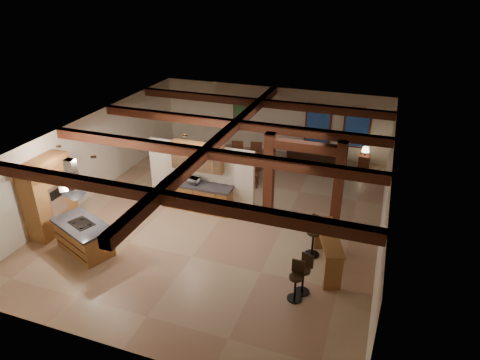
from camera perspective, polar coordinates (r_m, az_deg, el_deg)
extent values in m
plane|color=tan|center=(14.39, -2.22, -4.65)|extent=(12.00, 12.00, 0.00)
plane|color=silver|center=(19.00, 4.40, 8.01)|extent=(10.00, 0.00, 10.00)
plane|color=silver|center=(9.30, -16.51, -14.84)|extent=(10.00, 0.00, 10.00)
plane|color=silver|center=(16.09, -19.15, 3.11)|extent=(0.00, 12.00, 12.00)
plane|color=silver|center=(12.90, 18.82, -2.70)|extent=(0.00, 12.00, 12.00)
plane|color=#391C12|center=(13.13, -2.44, 6.26)|extent=(12.00, 12.00, 0.00)
cube|color=#401610|center=(9.92, -10.99, -2.15)|extent=(10.00, 0.25, 0.28)
cube|color=#401610|center=(12.07, -4.71, 3.61)|extent=(10.00, 0.25, 0.28)
cube|color=#401610|center=(14.32, -0.50, 7.42)|extent=(10.00, 0.25, 0.28)
cube|color=#401610|center=(16.77, 2.70, 10.25)|extent=(10.00, 0.25, 0.28)
cube|color=#401610|center=(13.18, -2.43, 5.69)|extent=(0.28, 12.00, 0.28)
cube|color=#401610|center=(13.73, 3.89, 0.56)|extent=(0.30, 0.30, 2.90)
cube|color=#401610|center=(13.38, 12.98, -0.82)|extent=(0.30, 0.30, 2.90)
cube|color=#401610|center=(13.04, 8.70, 4.41)|extent=(2.50, 0.28, 0.28)
cube|color=silver|center=(14.63, -5.23, 0.69)|extent=(3.80, 0.18, 2.20)
cube|color=#965F30|center=(14.25, -24.14, -1.97)|extent=(0.64, 1.60, 2.40)
cube|color=silver|center=(14.08, -23.20, -2.36)|extent=(0.06, 0.62, 0.95)
cube|color=black|center=(13.97, -23.23, -1.66)|extent=(0.01, 0.50, 0.28)
cube|color=#965F30|center=(14.62, -5.75, -2.30)|extent=(2.40, 0.60, 0.86)
cube|color=black|center=(14.40, -5.83, -0.66)|extent=(2.50, 0.66, 0.08)
cube|color=#965F30|center=(14.17, -5.65, 3.13)|extent=(1.80, 0.34, 0.95)
cube|color=silver|center=(14.02, -5.95, 2.85)|extent=(1.74, 0.02, 0.90)
pyramid|color=silver|center=(12.62, -20.95, -2.32)|extent=(1.10, 1.10, 0.45)
cube|color=silver|center=(12.27, -21.55, 1.00)|extent=(0.26, 0.22, 0.73)
cube|color=#401610|center=(18.54, 10.37, 7.35)|extent=(1.10, 0.05, 1.70)
cube|color=black|center=(18.51, 10.35, 7.32)|extent=(0.95, 0.02, 1.55)
cube|color=#401610|center=(18.38, 15.30, 6.67)|extent=(1.10, 0.05, 1.70)
cube|color=black|center=(18.35, 15.29, 6.64)|extent=(0.95, 0.02, 1.55)
cube|color=#401610|center=(19.29, 0.02, 9.16)|extent=(0.65, 0.04, 0.85)
cube|color=#25572D|center=(19.26, 0.00, 9.14)|extent=(0.55, 0.01, 0.75)
cylinder|color=silver|center=(12.14, -18.96, 2.91)|extent=(0.16, 0.16, 0.03)
cylinder|color=silver|center=(13.11, -7.34, 5.88)|extent=(0.16, 0.16, 0.03)
cylinder|color=silver|center=(13.23, -23.03, 4.11)|extent=(0.16, 0.16, 0.03)
cube|color=#965F30|center=(13.26, -20.04, -7.29)|extent=(1.95, 1.48, 0.84)
cube|color=black|center=(13.02, -20.35, -5.61)|extent=(2.10, 1.63, 0.08)
cube|color=black|center=(13.00, -20.38, -5.44)|extent=(0.86, 0.73, 0.02)
imported|color=#3E1B0F|center=(16.87, -0.59, 1.47)|extent=(1.98, 1.49, 0.62)
imported|color=black|center=(18.52, 9.93, 3.46)|extent=(2.31, 1.14, 0.65)
imported|color=silver|center=(14.37, -6.18, -0.08)|extent=(0.41, 0.30, 0.22)
cube|color=#965F30|center=(11.71, 11.82, -7.39)|extent=(1.09, 2.05, 0.06)
cube|color=#965F30|center=(11.30, 12.32, -12.10)|extent=(0.46, 0.23, 1.00)
cube|color=#965F30|center=(12.73, 10.95, -7.09)|extent=(0.46, 0.23, 1.00)
cube|color=#401610|center=(18.34, 16.20, 2.38)|extent=(0.45, 0.45, 0.55)
cylinder|color=black|center=(18.20, 16.34, 3.42)|extent=(0.07, 0.07, 0.18)
cone|color=#F4CA92|center=(18.14, 16.41, 3.94)|extent=(0.31, 0.31, 0.20)
cylinder|color=black|center=(10.96, 8.49, -11.86)|extent=(0.34, 0.34, 0.07)
cube|color=black|center=(10.94, 8.99, -10.52)|extent=(0.32, 0.14, 0.38)
cylinder|color=black|center=(11.17, 8.37, -13.24)|extent=(0.06, 0.06, 0.67)
cylinder|color=black|center=(11.38, 8.26, -14.50)|extent=(0.38, 0.38, 0.03)
cylinder|color=black|center=(10.74, 7.46, -12.75)|extent=(0.34, 0.34, 0.07)
cube|color=black|center=(10.73, 7.77, -11.35)|extent=(0.32, 0.06, 0.38)
cylinder|color=black|center=(10.95, 7.35, -14.13)|extent=(0.06, 0.06, 0.66)
cylinder|color=black|center=(11.16, 7.26, -15.38)|extent=(0.38, 0.38, 0.03)
cylinder|color=black|center=(12.25, 9.80, -6.89)|extent=(0.39, 0.39, 0.07)
cube|color=black|center=(12.26, 10.35, -5.57)|extent=(0.35, 0.18, 0.43)
cylinder|color=black|center=(12.47, 9.66, -8.38)|extent=(0.06, 0.06, 0.75)
cylinder|color=black|center=(12.67, 9.54, -9.73)|extent=(0.43, 0.43, 0.03)
cube|color=#401610|center=(16.24, -3.60, 1.07)|extent=(0.53, 0.53, 0.06)
cube|color=#401610|center=(16.28, -3.48, 2.67)|extent=(0.45, 0.14, 0.80)
cylinder|color=#401610|center=(16.23, -4.32, 0.01)|extent=(0.05, 0.05, 0.45)
cylinder|color=#401610|center=(16.16, -3.06, -0.07)|extent=(0.05, 0.05, 0.45)
cylinder|color=#401610|center=(16.55, -4.07, 0.57)|extent=(0.05, 0.05, 0.45)
cylinder|color=#401610|center=(16.48, -2.83, 0.49)|extent=(0.05, 0.05, 0.45)
cube|color=#401610|center=(17.59, -2.67, 3.15)|extent=(0.53, 0.53, 0.06)
cube|color=#401610|center=(17.23, -2.83, 4.07)|extent=(0.45, 0.14, 0.80)
cylinder|color=#401610|center=(17.82, -1.97, 2.59)|extent=(0.05, 0.05, 0.45)
cylinder|color=#401610|center=(17.88, -3.12, 2.65)|extent=(0.05, 0.05, 0.45)
cylinder|color=#401610|center=(17.50, -2.17, 2.11)|extent=(0.05, 0.05, 0.45)
cylinder|color=#401610|center=(17.56, -3.34, 2.17)|extent=(0.05, 0.05, 0.45)
cube|color=#401610|center=(16.12, -0.98, 0.92)|extent=(0.53, 0.53, 0.06)
cube|color=#401610|center=(16.16, -0.87, 2.53)|extent=(0.45, 0.14, 0.80)
cylinder|color=#401610|center=(16.10, -1.71, -0.15)|extent=(0.05, 0.05, 0.45)
cylinder|color=#401610|center=(16.05, -0.42, -0.23)|extent=(0.05, 0.05, 0.45)
cylinder|color=#401610|center=(16.42, -1.50, 0.42)|extent=(0.05, 0.05, 0.45)
cylinder|color=#401610|center=(16.37, -0.24, 0.34)|extent=(0.05, 0.05, 0.45)
cube|color=#401610|center=(17.47, -0.24, 3.02)|extent=(0.53, 0.53, 0.06)
cube|color=#401610|center=(17.11, -0.35, 3.94)|extent=(0.45, 0.14, 0.80)
cylinder|color=#401610|center=(17.72, 0.43, 2.46)|extent=(0.05, 0.05, 0.45)
cylinder|color=#401610|center=(17.77, -0.74, 2.52)|extent=(0.05, 0.05, 0.45)
cylinder|color=#401610|center=(17.39, 0.27, 1.97)|extent=(0.05, 0.05, 0.45)
cylinder|color=#401610|center=(17.44, -0.91, 2.04)|extent=(0.05, 0.05, 0.45)
cube|color=#401610|center=(16.04, 1.68, 0.76)|extent=(0.53, 0.53, 0.06)
cube|color=#401610|center=(16.07, 1.78, 2.38)|extent=(0.45, 0.14, 0.80)
cylinder|color=#401610|center=(16.00, 0.95, -0.31)|extent=(0.05, 0.05, 0.45)
cylinder|color=#401610|center=(15.97, 2.25, -0.39)|extent=(0.05, 0.05, 0.45)
cylinder|color=#401610|center=(16.33, 1.10, 0.26)|extent=(0.05, 0.05, 0.45)
cylinder|color=#401610|center=(16.30, 2.37, 0.19)|extent=(0.05, 0.05, 0.45)
cube|color=#401610|center=(17.40, 2.21, 2.88)|extent=(0.53, 0.53, 0.06)
cube|color=#401610|center=(17.03, 2.16, 3.81)|extent=(0.45, 0.14, 0.80)
cylinder|color=#401610|center=(17.65, 2.85, 2.32)|extent=(0.05, 0.05, 0.45)
cylinder|color=#401610|center=(17.68, 1.67, 2.39)|extent=(0.05, 0.05, 0.45)
cylinder|color=#401610|center=(17.32, 2.74, 1.83)|extent=(0.05, 0.05, 0.45)
cylinder|color=#401610|center=(17.35, 1.54, 1.90)|extent=(0.05, 0.05, 0.45)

